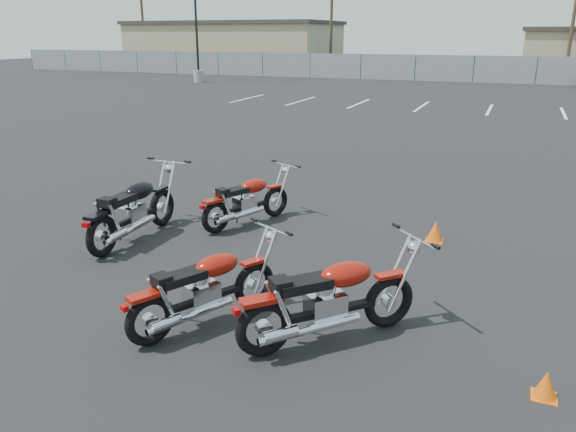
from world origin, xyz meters
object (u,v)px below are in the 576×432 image
at_px(motorcycle_front_red, 247,200).
at_px(motorcycle_second_black, 133,210).
at_px(motorcycle_third_red, 330,300).
at_px(motorcycle_rear_red, 205,289).

bearing_deg(motorcycle_front_red, motorcycle_second_black, -133.98).
xyz_separation_m(motorcycle_third_red, motorcycle_rear_red, (-1.44, -0.19, -0.04)).
bearing_deg(motorcycle_third_red, motorcycle_second_black, 155.01).
xyz_separation_m(motorcycle_front_red, motorcycle_third_red, (2.60, -3.25, 0.06)).
xyz_separation_m(motorcycle_second_black, motorcycle_third_red, (3.95, -1.84, -0.02)).
bearing_deg(motorcycle_rear_red, motorcycle_front_red, 108.60).
distance_m(motorcycle_second_black, motorcycle_rear_red, 3.23).
relative_size(motorcycle_front_red, motorcycle_third_red, 1.02).
xyz_separation_m(motorcycle_second_black, motorcycle_rear_red, (2.51, -2.03, -0.06)).
bearing_deg(motorcycle_front_red, motorcycle_rear_red, -71.40).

